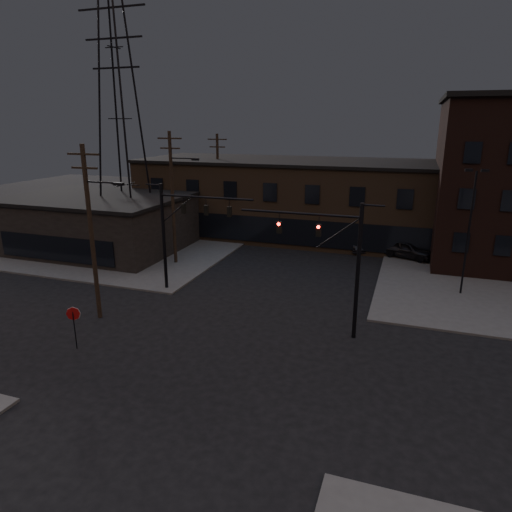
{
  "coord_description": "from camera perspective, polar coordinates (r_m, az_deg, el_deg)",
  "views": [
    {
      "loc": [
        9.07,
        -20.51,
        12.23
      ],
      "look_at": [
        -0.62,
        7.43,
        3.5
      ],
      "focal_mm": 32.0,
      "sensor_mm": 36.0,
      "label": 1
    }
  ],
  "objects": [
    {
      "name": "sidewalk_nw",
      "position": [
        54.03,
        -16.61,
        2.75
      ],
      "size": [
        30.0,
        30.0,
        0.15
      ],
      "primitive_type": "cube",
      "color": "#474744",
      "rests_on": "ground"
    },
    {
      "name": "lot_light_a",
      "position": [
        35.37,
        25.19,
        3.93
      ],
      "size": [
        1.5,
        0.28,
        9.14
      ],
      "color": "black",
      "rests_on": "ground"
    },
    {
      "name": "transmission_tower",
      "position": [
        47.07,
        -16.65,
        16.12
      ],
      "size": [
        7.0,
        7.0,
        25.0
      ],
      "primitive_type": null,
      "color": "black",
      "rests_on": "ground"
    },
    {
      "name": "building_left",
      "position": [
        47.67,
        -19.02,
        3.77
      ],
      "size": [
        16.0,
        12.0,
        5.0
      ],
      "primitive_type": "cube",
      "color": "black",
      "rests_on": "ground"
    },
    {
      "name": "traffic_signal_near",
      "position": [
        26.31,
        10.26,
        0.08
      ],
      "size": [
        7.12,
        0.24,
        8.0
      ],
      "color": "black",
      "rests_on": "ground"
    },
    {
      "name": "parked_car_lot_a",
      "position": [
        44.2,
        18.38,
        0.83
      ],
      "size": [
        5.16,
        3.38,
        1.63
      ],
      "primitive_type": "imported",
      "rotation": [
        0.0,
        0.0,
        1.24
      ],
      "color": "black",
      "rests_on": "sidewalk_ne"
    },
    {
      "name": "utility_pole_mid",
      "position": [
        40.1,
        -10.32,
        7.43
      ],
      "size": [
        3.7,
        0.28,
        11.5
      ],
      "color": "black",
      "rests_on": "ground"
    },
    {
      "name": "ground",
      "position": [
        25.54,
        -4.25,
        -12.21
      ],
      "size": [
        140.0,
        140.0,
        0.0
      ],
      "primitive_type": "plane",
      "color": "black",
      "rests_on": "ground"
    },
    {
      "name": "building_row",
      "position": [
        50.03,
        8.48,
        6.8
      ],
      "size": [
        40.0,
        12.0,
        8.0
      ],
      "primitive_type": "cube",
      "color": "#493726",
      "rests_on": "ground"
    },
    {
      "name": "car_crossing",
      "position": [
        46.39,
        12.41,
        1.82
      ],
      "size": [
        3.42,
        5.29,
        1.65
      ],
      "primitive_type": "imported",
      "rotation": [
        0.0,
        0.0,
        0.37
      ],
      "color": "black",
      "rests_on": "ground"
    },
    {
      "name": "stop_sign",
      "position": [
        27.24,
        -21.85,
        -7.21
      ],
      "size": [
        0.72,
        0.33,
        2.48
      ],
      "color": "black",
      "rests_on": "ground"
    },
    {
      "name": "traffic_signal_far",
      "position": [
        33.37,
        -9.64,
        3.73
      ],
      "size": [
        7.12,
        0.24,
        8.0
      ],
      "color": "black",
      "rests_on": "ground"
    },
    {
      "name": "utility_pole_near",
      "position": [
        29.82,
        -19.84,
        3.15
      ],
      "size": [
        3.7,
        0.28,
        11.0
      ],
      "color": "black",
      "rests_on": "ground"
    },
    {
      "name": "utility_pole_far",
      "position": [
        51.26,
        -4.76,
        9.17
      ],
      "size": [
        2.2,
        0.28,
        11.0
      ],
      "color": "black",
      "rests_on": "ground"
    }
  ]
}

